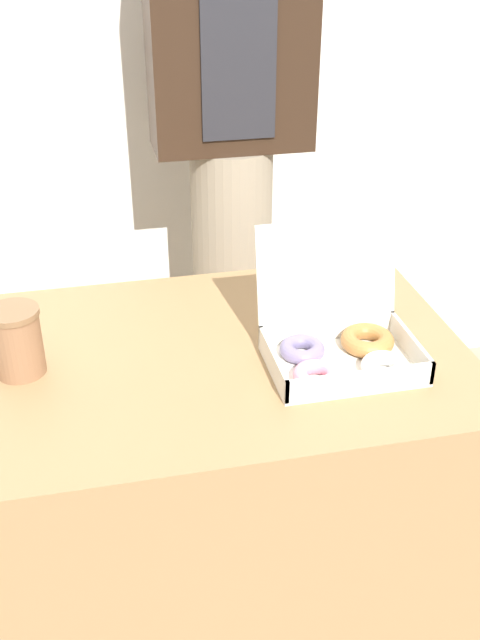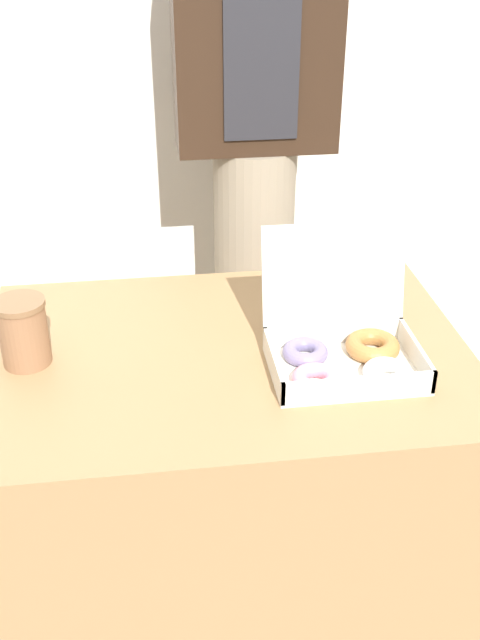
# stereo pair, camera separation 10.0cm
# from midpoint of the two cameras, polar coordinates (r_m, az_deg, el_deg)

# --- Properties ---
(ground_plane) EXTENTS (14.00, 14.00, 0.00)m
(ground_plane) POSITION_cam_midpoint_polar(r_m,az_deg,el_deg) (2.06, -2.58, -20.12)
(ground_plane) COLOR gray
(wall_back) EXTENTS (10.00, 0.05, 2.60)m
(wall_back) POSITION_cam_midpoint_polar(r_m,az_deg,el_deg) (2.31, -8.04, 22.79)
(wall_back) COLOR silver
(wall_back) RESTS_ON ground_plane
(table) EXTENTS (1.02, 0.72, 0.74)m
(table) POSITION_cam_midpoint_polar(r_m,az_deg,el_deg) (1.79, -2.86, -12.47)
(table) COLOR #99754C
(table) RESTS_ON ground_plane
(donut_box) EXTENTS (0.30, 0.26, 0.26)m
(donut_box) POSITION_cam_midpoint_polar(r_m,az_deg,el_deg) (1.52, 5.94, -1.78)
(donut_box) COLOR silver
(donut_box) RESTS_ON table
(coffee_cup) EXTENTS (0.10, 0.10, 0.14)m
(coffee_cup) POSITION_cam_midpoint_polar(r_m,az_deg,el_deg) (1.54, -18.43, -1.58)
(coffee_cup) COLOR #8C6042
(coffee_cup) RESTS_ON table
(person_customer) EXTENTS (0.42, 0.23, 1.81)m
(person_customer) POSITION_cam_midpoint_polar(r_m,az_deg,el_deg) (2.09, -2.09, 13.57)
(person_customer) COLOR gray
(person_customer) RESTS_ON ground_plane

